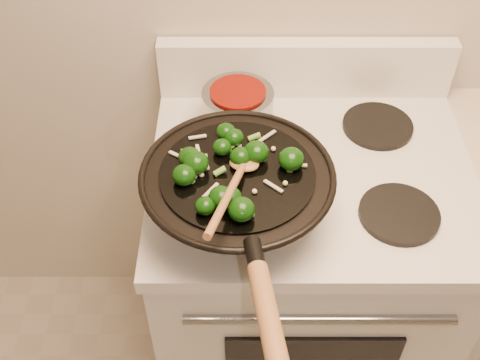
{
  "coord_description": "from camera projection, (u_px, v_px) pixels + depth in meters",
  "views": [
    {
      "loc": [
        -0.27,
        0.14,
        1.94
      ],
      "look_at": [
        -0.27,
        1.02,
        1.03
      ],
      "focal_mm": 45.0,
      "sensor_mm": 36.0,
      "label": 1
    }
  ],
  "objects": [
    {
      "name": "stove",
      "position": [
        299.0,
        276.0,
        1.77
      ],
      "size": [
        0.78,
        0.67,
        1.08
      ],
      "color": "white",
      "rests_on": "ground"
    },
    {
      "name": "wok",
      "position": [
        238.0,
        192.0,
        1.28
      ],
      "size": [
        0.41,
        0.68,
        0.2
      ],
      "color": "black",
      "rests_on": "stove"
    },
    {
      "name": "stirfry",
      "position": [
        229.0,
        169.0,
        1.22
      ],
      "size": [
        0.29,
        0.28,
        0.05
      ],
      "color": "black",
      "rests_on": "wok"
    },
    {
      "name": "wooden_spoon",
      "position": [
        235.0,
        182.0,
        1.18
      ],
      "size": [
        0.11,
        0.29,
        0.08
      ],
      "color": "#95643B",
      "rests_on": "wok"
    },
    {
      "name": "saucepan",
      "position": [
        238.0,
        108.0,
        1.5
      ],
      "size": [
        0.18,
        0.29,
        0.11
      ],
      "color": "gray",
      "rests_on": "stove"
    }
  ]
}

